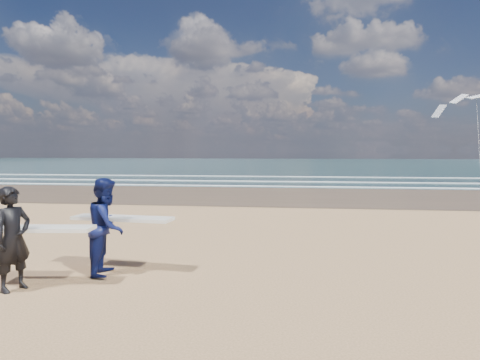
# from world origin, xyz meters

# --- Properties ---
(ocean) EXTENTS (220.00, 100.00, 0.02)m
(ocean) POSITION_xyz_m (20.00, 72.00, 0.01)
(ocean) COLOR #1A3739
(ocean) RESTS_ON ground
(surfer_near) EXTENTS (2.25, 1.15, 1.91)m
(surfer_near) POSITION_xyz_m (-1.49, 0.11, 0.97)
(surfer_near) COLOR black
(surfer_near) RESTS_ON ground
(surfer_far) EXTENTS (2.24, 1.26, 2.00)m
(surfer_far) POSITION_xyz_m (-0.27, 1.31, 1.01)
(surfer_far) COLOR #0C1344
(surfer_far) RESTS_ON ground
(kite_1) EXTENTS (5.69, 4.73, 7.74)m
(kite_1) POSITION_xyz_m (16.71, 26.43, 4.30)
(kite_1) COLOR slate
(kite_1) RESTS_ON ground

